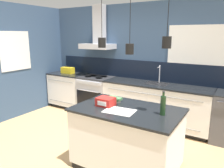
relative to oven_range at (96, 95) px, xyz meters
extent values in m
plane|color=tan|center=(0.97, -1.69, -0.46)|extent=(16.00, 16.00, 0.00)
cube|color=#354C6B|center=(0.97, 0.34, 0.84)|extent=(5.60, 0.06, 2.60)
cube|color=black|center=(0.97, 0.30, 0.67)|extent=(4.42, 0.02, 0.43)
cube|color=white|center=(2.22, 0.30, 1.16)|extent=(1.12, 0.01, 0.96)
cube|color=black|center=(2.22, 0.31, 1.16)|extent=(1.04, 0.01, 0.88)
cube|color=#B5B5BA|center=(0.00, 0.08, 1.18)|extent=(0.80, 0.46, 0.12)
cube|color=#B5B5BA|center=(0.00, 0.17, 1.69)|extent=(0.26, 0.20, 0.90)
cylinder|color=black|center=(1.30, -1.64, 1.78)|extent=(0.01, 0.01, 0.72)
cylinder|color=black|center=(1.30, -1.64, 1.35)|extent=(0.11, 0.11, 0.14)
sphere|color=#F9D18C|center=(1.30, -1.64, 1.35)|extent=(0.06, 0.06, 0.06)
cylinder|color=black|center=(1.74, -1.64, 1.75)|extent=(0.01, 0.01, 0.80)
cylinder|color=black|center=(1.74, -1.64, 1.28)|extent=(0.11, 0.11, 0.14)
sphere|color=#F9D18C|center=(1.74, -1.64, 1.28)|extent=(0.06, 0.06, 0.06)
cylinder|color=black|center=(2.24, -1.67, 1.79)|extent=(0.01, 0.01, 0.70)
cylinder|color=black|center=(2.24, -1.67, 1.37)|extent=(0.11, 0.11, 0.14)
sphere|color=#F9D18C|center=(2.24, -1.67, 1.37)|extent=(0.06, 0.06, 0.06)
cube|color=#354C6B|center=(-1.46, -0.99, 0.84)|extent=(0.06, 3.80, 2.60)
cube|color=white|center=(-1.42, -1.14, 1.09)|extent=(0.01, 0.76, 0.88)
cube|color=black|center=(-1.43, -1.14, 1.09)|extent=(0.01, 0.68, 0.80)
cube|color=black|center=(-0.90, 0.03, -0.41)|extent=(0.95, 0.56, 0.09)
cube|color=white|center=(-0.90, 0.00, 0.03)|extent=(0.98, 0.62, 0.79)
cube|color=gray|center=(-0.90, -0.31, 0.30)|extent=(0.86, 0.01, 0.01)
cube|color=gray|center=(-0.90, -0.31, -0.25)|extent=(0.86, 0.01, 0.01)
cube|color=black|center=(-0.90, 0.00, 0.44)|extent=(1.01, 0.64, 0.03)
cube|color=black|center=(1.53, 0.03, -0.41)|extent=(2.18, 0.56, 0.09)
cube|color=white|center=(1.53, 0.00, 0.03)|extent=(2.25, 0.62, 0.79)
cube|color=gray|center=(1.53, -0.31, 0.30)|extent=(1.98, 0.01, 0.01)
cube|color=gray|center=(1.53, -0.31, -0.25)|extent=(1.98, 0.01, 0.01)
cube|color=black|center=(1.53, 0.00, 0.44)|extent=(2.27, 0.64, 0.03)
cube|color=#262628|center=(1.53, 0.05, 0.45)|extent=(0.48, 0.34, 0.01)
cylinder|color=#B5B5BA|center=(1.53, 0.18, 0.63)|extent=(0.02, 0.02, 0.36)
sphere|color=#B5B5BA|center=(1.53, 0.18, 0.81)|extent=(0.03, 0.03, 0.03)
cylinder|color=#B5B5BA|center=(1.53, 0.12, 0.79)|extent=(0.02, 0.12, 0.02)
cube|color=#B5B5BA|center=(0.00, 0.00, -0.02)|extent=(0.81, 0.62, 0.87)
cube|color=black|center=(0.00, -0.31, -0.06)|extent=(0.70, 0.02, 0.44)
cylinder|color=#B5B5BA|center=(0.00, -0.34, 0.17)|extent=(0.61, 0.02, 0.02)
cube|color=#B5B5BA|center=(0.00, -0.32, 0.36)|extent=(0.70, 0.02, 0.07)
cube|color=#2D2D30|center=(0.00, 0.00, 0.43)|extent=(0.81, 0.60, 0.04)
cylinder|color=black|center=(-0.16, 0.11, 0.45)|extent=(0.17, 0.17, 0.00)
cylinder|color=black|center=(0.16, 0.11, 0.45)|extent=(0.17, 0.17, 0.00)
cylinder|color=black|center=(-0.16, -0.10, 0.45)|extent=(0.17, 0.17, 0.00)
cylinder|color=black|center=(0.16, -0.10, 0.45)|extent=(0.17, 0.17, 0.00)
cube|color=black|center=(1.74, -1.67, -0.41)|extent=(1.37, 0.85, 0.09)
cube|color=white|center=(1.74, -1.67, 0.03)|extent=(1.43, 0.88, 0.79)
cube|color=black|center=(1.74, -1.67, 0.44)|extent=(1.48, 0.93, 0.03)
cylinder|color=#193319|center=(2.23, -1.64, 0.58)|extent=(0.07, 0.07, 0.25)
cylinder|color=#193319|center=(2.23, -1.64, 0.73)|extent=(0.03, 0.03, 0.06)
cylinder|color=#262628|center=(2.23, -1.64, 0.76)|extent=(0.03, 0.03, 0.01)
cube|color=beige|center=(1.40, -1.58, 0.47)|extent=(0.24, 0.30, 0.04)
cube|color=#4C7F4C|center=(1.40, -1.56, 0.51)|extent=(0.27, 0.32, 0.03)
cube|color=red|center=(1.41, -1.72, 0.52)|extent=(0.24, 0.20, 0.12)
cube|color=white|center=(1.41, -1.82, 0.52)|extent=(0.15, 0.01, 0.06)
cube|color=silver|center=(1.70, -1.82, 0.46)|extent=(0.43, 0.32, 0.01)
cube|color=gold|center=(-0.92, 0.00, 0.53)|extent=(0.34, 0.18, 0.16)
cylinder|color=black|center=(-0.92, 0.00, 0.63)|extent=(0.20, 0.02, 0.02)
camera|label=1|loc=(3.07, -4.24, 1.47)|focal=35.00mm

